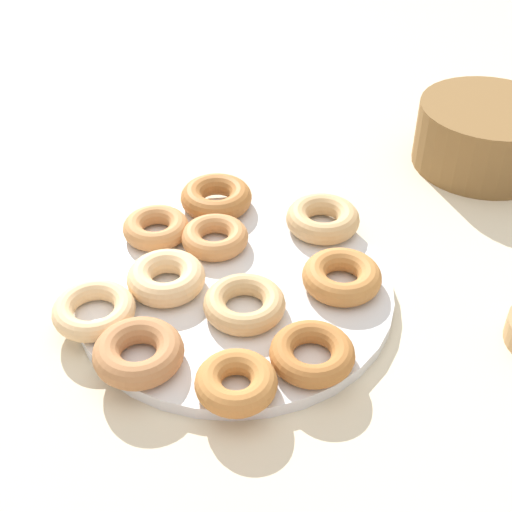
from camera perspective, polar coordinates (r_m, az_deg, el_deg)
The scene contains 14 objects.
ground_plane at distance 0.83m, azimuth -1.71°, elevation -3.19°, with size 2.40×2.40×0.00m, color beige.
donut_plate at distance 0.82m, azimuth -1.72°, elevation -2.78°, with size 0.37×0.37×0.02m, color silver.
donut_0 at distance 0.82m, azimuth 6.97°, elevation -1.67°, with size 0.09×0.09×0.03m, color #BC7A3D.
donut_1 at distance 0.78m, azimuth -0.95°, elevation -3.91°, with size 0.09×0.09×0.03m, color tan.
donut_2 at distance 0.81m, azimuth -7.30°, elevation -1.76°, with size 0.09×0.09×0.03m, color #EABC84.
donut_3 at distance 0.73m, azimuth -9.51°, elevation -7.73°, with size 0.09×0.09×0.03m, color #B27547.
donut_4 at distance 0.79m, azimuth -13.01°, elevation -4.31°, with size 0.09×0.09×0.02m, color #EABC84.
donut_5 at distance 0.90m, azimuth -8.11°, elevation 2.28°, with size 0.08×0.08×0.03m, color #C6844C.
donut_6 at distance 0.94m, azimuth -3.24°, elevation 4.77°, with size 0.10×0.10×0.03m, color #AD6B33.
donut_7 at distance 0.72m, azimuth 4.31°, elevation -8.03°, with size 0.09×0.09×0.02m, color #AD6B33.
donut_8 at distance 0.90m, azimuth 5.44°, elevation 3.03°, with size 0.09×0.09×0.03m, color tan.
donut_9 at distance 0.70m, azimuth -1.63°, elevation -10.22°, with size 0.08×0.08×0.03m, color #BC7A3D.
donut_10 at distance 0.87m, azimuth -3.36°, elevation 1.54°, with size 0.08×0.08×0.03m, color #C6844C.
basket at distance 1.10m, azimuth 18.16°, elevation 9.28°, with size 0.20×0.20×0.09m, color brown.
Camera 1 is at (0.52, -0.33, 0.55)m, focal length 49.30 mm.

